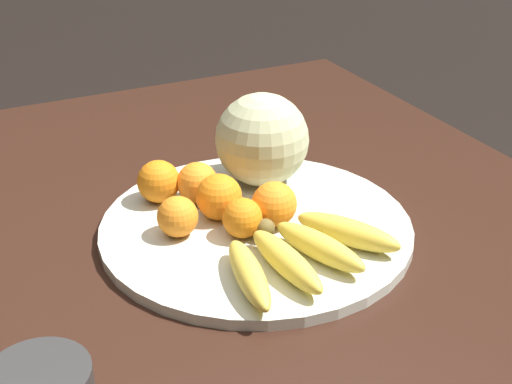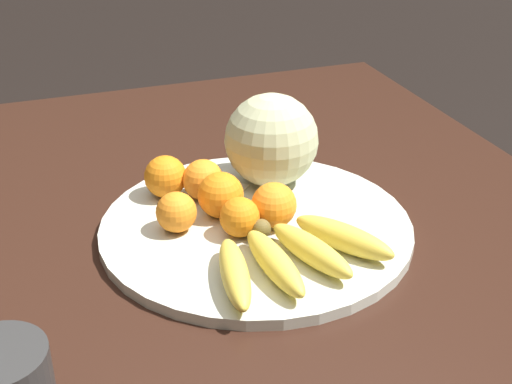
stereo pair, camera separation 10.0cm
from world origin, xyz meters
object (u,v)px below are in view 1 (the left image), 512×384
Objects in this scene: melon at (262,140)px; orange_back_right at (242,218)px; orange_front_left at (178,217)px; orange_back_left at (197,183)px; kitchen_table at (234,300)px; orange_front_right at (159,182)px; orange_top_small at (219,197)px; banana_bunch at (303,251)px; fruit_bowl at (256,227)px; orange_mid_center at (274,204)px; produce_tag at (221,198)px.

orange_back_right is at bearing 144.30° from melon.
orange_back_left is at bearing -37.46° from orange_front_left.
orange_front_right reaches higher than kitchen_table.
banana_bunch is at bearing -162.57° from orange_top_small.
kitchen_table is 24.52× the size of orange_back_right.
melon is at bearing -82.48° from orange_back_left.
kitchen_table is 0.11m from fruit_bowl.
kitchen_table is 0.18m from orange_back_left.
orange_back_right is at bearing 99.66° from orange_mid_center.
fruit_bowl is 1.79× the size of banana_bunch.
fruit_bowl is 0.15m from melon.
kitchen_table is 22.12× the size of orange_back_left.
orange_top_small is at bearing 8.26° from orange_back_right.
melon is 0.25m from banana_bunch.
melon is (0.11, -0.07, 0.08)m from fruit_bowl.
orange_back_left is (-0.03, -0.05, -0.00)m from orange_front_right.
fruit_bowl is 6.66× the size of orange_top_small.
fruit_bowl is 5.04× the size of produce_tag.
orange_back_right is at bearing -140.95° from produce_tag.
orange_back_right is (-0.01, 0.05, -0.00)m from orange_mid_center.
kitchen_table is 20.51× the size of orange_top_small.
banana_bunch is 0.21m from produce_tag.
banana_bunch reaches higher than produce_tag.
produce_tag is at bearing -25.06° from orange_top_small.
orange_back_right is (0.01, -0.02, 0.13)m from kitchen_table.
kitchen_table is 0.15m from orange_front_left.
kitchen_table is 21.31× the size of orange_mid_center.
orange_front_left is at bearing 76.38° from orange_mid_center.
orange_top_small reaches higher than orange_front_right.
orange_front_left is 1.02× the size of orange_back_right.
orange_front_left is at bearing -150.15° from banana_bunch.
orange_back_right is (-0.15, -0.07, -0.00)m from orange_front_right.
orange_mid_center reaches higher than orange_back_left.
kitchen_table is 5.52× the size of banana_bunch.
melon is 1.64× the size of produce_tag.
orange_back_right reaches higher than kitchen_table.
orange_top_small is (-0.09, -0.06, 0.00)m from orange_front_right.
melon is at bearing -62.04° from orange_front_left.
orange_back_right is (-0.02, 0.03, 0.04)m from fruit_bowl.
melon is 2.26× the size of orange_mid_center.
orange_front_right is at bearing -5.02° from orange_front_left.
banana_bunch is at bearing -175.80° from fruit_bowl.
orange_front_left is at bearing 51.93° from kitchen_table.
orange_front_right is 0.96× the size of orange_top_small.
fruit_bowl is at bearing 149.85° from melon.
orange_back_left is (0.08, -0.06, 0.00)m from orange_front_left.
orange_front_right reaches higher than fruit_bowl.
kitchen_table is at bearing 102.06° from orange_mid_center.
kitchen_table is at bearing -179.56° from orange_back_left.
orange_front_right is 1.15× the size of orange_back_right.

